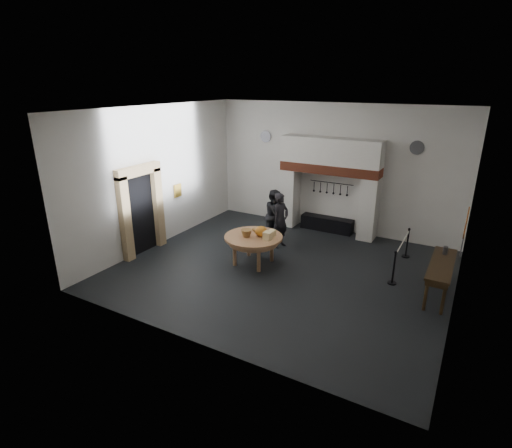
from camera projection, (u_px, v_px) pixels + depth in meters
The scene contains 39 objects.
floor at pixel (282, 269), 11.63m from camera, with size 9.00×8.00×0.02m, color black.
ceiling at pixel (286, 109), 10.10m from camera, with size 9.00×8.00×0.02m, color silver.
wall_back at pixel (333, 168), 14.14m from camera, with size 9.00×0.02×4.50m, color silver.
wall_front at pixel (193, 244), 7.59m from camera, with size 9.00×0.02×4.50m, color silver.
wall_left at pixel (159, 177), 12.95m from camera, with size 0.02×8.00×4.50m, color silver.
wall_right at pixel (468, 222), 8.78m from camera, with size 0.02×8.00×4.50m, color silver.
chimney_pier_left at pixel (290, 197), 14.94m from camera, with size 0.55×0.70×2.15m, color silver.
chimney_pier_right at pixel (369, 209), 13.57m from camera, with size 0.55×0.70×2.15m, color silver.
hearth_brick_band at pixel (330, 169), 13.84m from camera, with size 3.50×0.72×0.32m, color #9E442B.
chimney_hood at pixel (331, 151), 13.63m from camera, with size 3.50×0.70×0.90m, color silver.
iron_range at pixel (327, 224), 14.59m from camera, with size 1.90×0.45×0.50m, color black.
utensil_rail at pixel (331, 183), 14.25m from camera, with size 0.02×0.02×1.60m, color black.
door_recess at pixel (140, 214), 12.46m from camera, with size 0.04×1.10×2.50m, color black.
door_jamb_near at pixel (125, 220), 11.83m from camera, with size 0.22×0.30×2.60m, color tan.
door_jamb_far at pixel (158, 207), 12.97m from camera, with size 0.22×0.30×2.60m, color tan.
door_lintel at pixel (138, 170), 11.94m from camera, with size 0.22×1.70×0.30m, color tan.
wall_plaque at pixel (178, 191), 13.80m from camera, with size 0.05×0.34×0.44m, color gold.
work_table at pixel (253, 237), 11.75m from camera, with size 1.72×1.72×0.07m, color #B27654.
pumpkin at pixel (261, 231), 11.67m from camera, with size 0.36×0.36×0.31m, color orange.
cheese_block_big at pixel (268, 236), 11.42m from camera, with size 0.22×0.22×0.24m, color #FFDE98.
cheese_block_small at pixel (272, 233), 11.69m from camera, with size 0.18×0.18×0.20m, color #FFE198.
wicker_basket at pixel (246, 233), 11.65m from camera, with size 0.32×0.32×0.22m, color olive.
bread_loaf at pixel (256, 230), 12.05m from camera, with size 0.31×0.18×0.13m, color #AC6E3D.
visitor_near at pixel (280, 220), 12.96m from camera, with size 0.66×0.44×1.82m, color black.
visitor_far at pixel (275, 215), 13.48m from camera, with size 0.87×0.68×1.79m, color black.
side_table at pixel (442, 264), 9.96m from camera, with size 0.55×2.20×0.06m, color #382614.
pewter_jug at pixel (445, 251), 10.40m from camera, with size 0.12×0.12×0.22m, color #4B4A4F.
copper_pan_a at pixel (465, 232), 9.06m from camera, with size 0.34×0.34×0.03m, color #C6662D.
copper_pan_b at pixel (466, 224), 9.52m from camera, with size 0.32×0.32×0.03m, color #C6662D.
copper_pan_c at pixel (467, 218), 9.97m from camera, with size 0.30×0.30×0.03m, color #C6662D.
copper_pan_d at pixel (469, 212), 10.42m from camera, with size 0.28×0.28×0.03m, color #C6662D.
pewter_plate_left at pixel (461, 249), 9.40m from camera, with size 0.40×0.40×0.03m, color #4C4C51.
pewter_plate_mid at pixel (463, 240), 9.89m from camera, with size 0.40×0.40×0.03m, color #4C4C51.
pewter_plate_right at pixel (465, 233), 10.38m from camera, with size 0.40×0.40×0.03m, color #4C4C51.
pewter_plate_back_left at pixel (266, 137), 15.04m from camera, with size 0.44×0.44×0.03m, color #4C4C51.
pewter_plate_back_right at pixel (417, 148), 12.54m from camera, with size 0.44×0.44×0.03m, color #4C4C51.
barrier_post_near at pixel (394, 268), 10.67m from camera, with size 0.05×0.05×0.90m, color black.
barrier_post_far at pixel (407, 243), 12.31m from camera, with size 0.05×0.05×0.90m, color black.
barrier_rope at pixel (403, 242), 11.35m from camera, with size 0.04×0.04×2.00m, color silver.
Camera 1 is at (4.50, -9.51, 5.18)m, focal length 28.00 mm.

